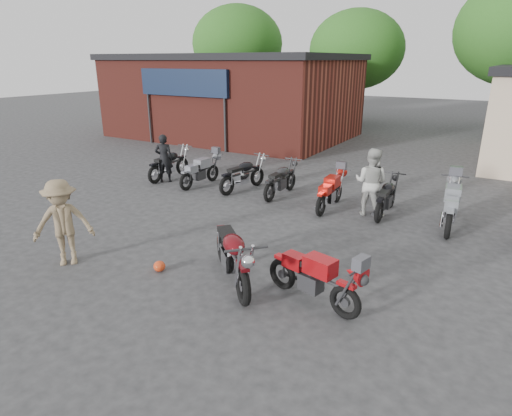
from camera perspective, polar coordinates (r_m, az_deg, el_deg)
The scene contains 17 objects.
ground at distance 8.36m, azimuth -5.44°, elevation -9.45°, with size 90.00×90.00×0.00m, color #2E2E31.
brick_building at distance 24.05m, azimuth -3.02°, elevation 14.40°, with size 12.00×8.00×4.00m, color maroon.
tree_0 at distance 33.40m, azimuth -2.48°, elevation 19.34°, with size 6.56×6.56×8.20m, color #235416, non-canonical shape.
tree_1 at distance 29.40m, azimuth 13.11°, elevation 18.14°, with size 5.92×5.92×7.40m, color #235416, non-canonical shape.
vintage_motorcycle at distance 7.92m, azimuth -3.18°, elevation -5.84°, with size 2.24×0.74×1.30m, color #560A10, non-canonical shape.
sportbike at distance 7.39m, azimuth 7.78°, elevation -8.86°, with size 1.87×0.62×1.09m, color #AC0E13, non-canonical shape.
helmet at distance 8.79m, azimuth -12.76°, elevation -7.57°, with size 0.24×0.24×0.22m, color red.
person_dark at distance 14.95m, azimuth -12.17°, elevation 6.49°, with size 0.60×0.39×1.64m, color black.
person_light at distance 11.76m, azimuth 15.07°, elevation 3.32°, with size 0.89×0.69×1.83m, color #B4B4B0.
person_tan at distance 9.41m, azimuth -24.36°, elevation -1.82°, with size 1.16×0.67×1.79m, color #826C50.
row_bike_0 at distance 15.38m, azimuth -11.48°, elevation 5.96°, with size 2.00×0.66×1.16m, color black, non-canonical shape.
row_bike_1 at distance 14.35m, azimuth -7.43°, elevation 5.07°, with size 1.85×0.61×1.07m, color gray, non-canonical shape.
row_bike_2 at distance 13.69m, azimuth -1.70°, elevation 4.71°, with size 1.98×0.65×1.15m, color black, non-canonical shape.
row_bike_3 at distance 13.14m, azimuth 3.36°, elevation 3.99°, with size 1.93×0.64×1.12m, color black, non-canonical shape.
row_bike_4 at distance 12.13m, azimuth 9.89°, elevation 2.37°, with size 1.88×0.62×1.09m, color red, non-canonical shape.
row_bike_5 at distance 12.01m, azimuth 17.02°, elevation 1.63°, with size 1.88×0.62×1.09m, color black, non-canonical shape.
row_bike_6 at distance 11.64m, azimuth 24.59°, elevation 0.53°, with size 2.14×0.71×1.24m, color gray, non-canonical shape.
Camera 1 is at (4.45, -5.84, 3.99)m, focal length 30.00 mm.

